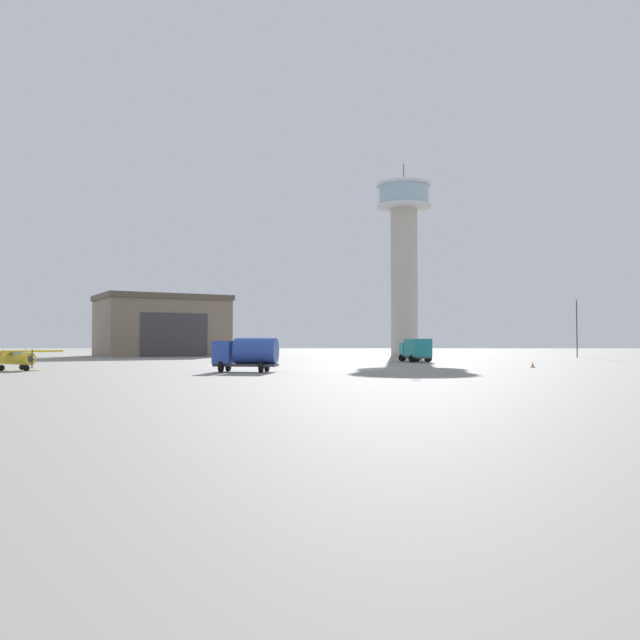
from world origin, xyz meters
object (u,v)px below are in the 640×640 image
Objects in this scene: airplane_yellow at (13,357)px; truck_fuel_tanker_blue at (247,353)px; control_tower at (404,250)px; traffic_cone_near_left at (533,365)px; truck_box_teal at (416,349)px; light_post_east at (577,323)px.

airplane_yellow is 1.43× the size of truck_fuel_tanker_blue.
control_tower is 81.27m from airplane_yellow.
traffic_cone_near_left is (6.43, -57.54, -20.29)m from control_tower.
truck_fuel_tanker_blue is at bearing 134.95° from truck_box_teal.
truck_fuel_tanker_blue is at bearing -108.01° from control_tower.
light_post_east reaches higher than airplane_yellow.
truck_fuel_tanker_blue is at bearing -159.51° from traffic_cone_near_left.
light_post_east is at bearing -124.73° from truck_fuel_tanker_blue.
control_tower is 44.04m from truck_box_teal.
light_post_east is at bearing -63.47° from truck_box_teal.
control_tower reaches higher than airplane_yellow.
truck_fuel_tanker_blue is 0.58× the size of light_post_east.
airplane_yellow is 1.24× the size of truck_box_teal.
traffic_cone_near_left is at bearing -116.40° from light_post_east.
light_post_east is 17.10× the size of traffic_cone_near_left.
truck_fuel_tanker_blue is at bearing 26.50° from airplane_yellow.
truck_box_teal is at bearing -94.77° from control_tower.
truck_fuel_tanker_blue is 72.22m from light_post_east.
truck_fuel_tanker_blue is (-18.88, -28.58, -0.00)m from truck_box_teal.
control_tower reaches higher than truck_fuel_tanker_blue.
control_tower reaches higher than truck_box_teal.
traffic_cone_near_left is (50.82, 7.75, -0.98)m from airplane_yellow.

